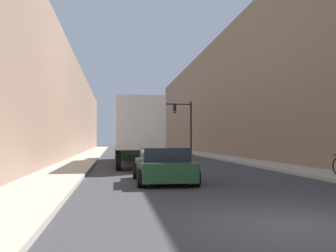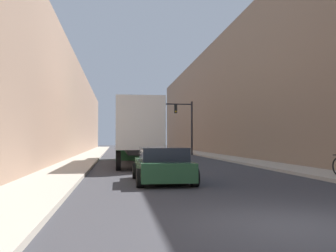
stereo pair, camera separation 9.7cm
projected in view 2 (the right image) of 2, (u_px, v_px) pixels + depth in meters
name	position (u px, v px, depth m)	size (l,w,h in m)	color
ground_plane	(298.00, 227.00, 6.97)	(200.00, 200.00, 0.00)	#38383D
sidewalk_right	(209.00, 155.00, 37.48)	(2.29, 80.00, 0.15)	#B2A899
sidewalk_left	(90.00, 156.00, 35.87)	(2.29, 80.00, 0.15)	#B2A899
building_right	(248.00, 95.00, 38.26)	(6.00, 80.00, 12.27)	#846B56
building_left	(46.00, 108.00, 35.46)	(6.00, 80.00, 9.18)	#997A66
semi_truck	(135.00, 131.00, 25.17)	(2.51, 13.13, 3.87)	silver
sedan_car	(162.00, 165.00, 14.29)	(2.15, 4.21, 1.33)	#234C2D
traffic_signal_gantry	(180.00, 118.00, 39.50)	(5.31, 0.35, 5.66)	black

